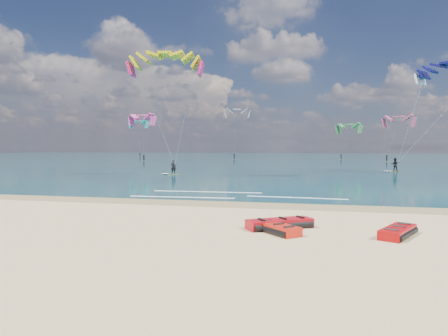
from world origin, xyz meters
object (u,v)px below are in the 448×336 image
at_px(packed_kite_right, 398,236).
at_px(kitesurfer_far, 423,111).
at_px(packed_kite_left, 280,228).
at_px(packed_kite_mid, 277,233).
at_px(kitesurfer_main, 169,107).

relative_size(packed_kite_right, kitesurfer_far, 0.16).
xyz_separation_m(packed_kite_left, packed_kite_mid, (-0.03, -0.83, 0.00)).
relative_size(kitesurfer_main, kitesurfer_far, 0.99).
xyz_separation_m(packed_kite_mid, kitesurfer_far, (13.41, 36.77, 7.28)).
xyz_separation_m(packed_kite_right, kitesurfer_main, (-17.55, 24.83, 7.20)).
relative_size(packed_kite_left, kitesurfer_far, 0.20).
relative_size(packed_kite_left, packed_kite_mid, 1.29).
height_order(packed_kite_left, packed_kite_right, packed_kite_left).
bearing_deg(packed_kite_mid, packed_kite_left, 134.89).
bearing_deg(kitesurfer_far, packed_kite_left, -118.72).
bearing_deg(packed_kite_mid, kitesurfer_far, 116.60).
distance_m(packed_kite_left, packed_kite_mid, 0.83).
relative_size(packed_kite_left, packed_kite_right, 1.20).
distance_m(packed_kite_right, kitesurfer_main, 31.24).
height_order(packed_kite_mid, kitesurfer_far, kitesurfer_far).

